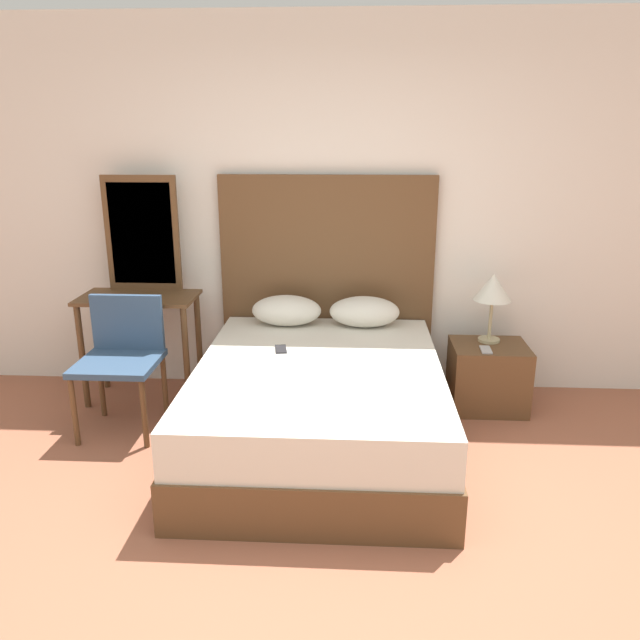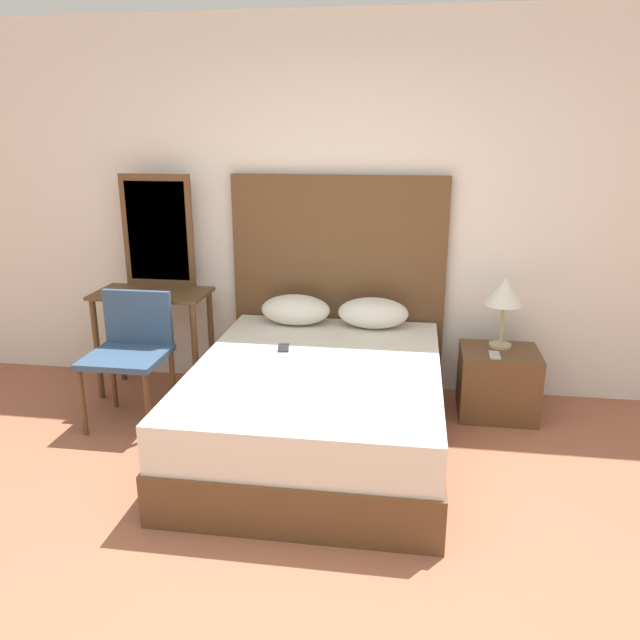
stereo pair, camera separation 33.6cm
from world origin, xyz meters
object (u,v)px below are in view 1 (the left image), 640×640
object	(u,v)px
table_lamp	(493,289)
vanity_desk	(140,318)
phone_on_nightstand	(486,350)
bed	(319,406)
chair	(122,352)
nightstand	(488,376)
phone_on_bed	(281,349)

from	to	relation	value
table_lamp	vanity_desk	size ratio (longest dim) A/B	0.60
phone_on_nightstand	vanity_desk	size ratio (longest dim) A/B	0.19
bed	table_lamp	bearing A→B (deg)	32.47
table_lamp	chair	xyz separation A→B (m)	(-2.48, -0.51, -0.33)
vanity_desk	phone_on_nightstand	bearing A→B (deg)	-3.11
nightstand	phone_on_nightstand	bearing A→B (deg)	-115.48
nightstand	chair	xyz separation A→B (m)	(-2.47, -0.43, 0.29)
phone_on_bed	table_lamp	xyz separation A→B (m)	(1.43, 0.50, 0.29)
phone_on_bed	vanity_desk	xyz separation A→B (m)	(-1.07, 0.44, 0.06)
bed	phone_on_bed	xyz separation A→B (m)	(-0.26, 0.24, 0.29)
phone_on_bed	chair	distance (m)	1.05
bed	vanity_desk	bearing A→B (deg)	153.01
phone_on_bed	phone_on_nightstand	xyz separation A→B (m)	(1.37, 0.31, -0.09)
bed	table_lamp	distance (m)	1.50
table_lamp	nightstand	bearing A→B (deg)	-93.81
phone_on_nightstand	chair	distance (m)	2.44
phone_on_bed	nightstand	bearing A→B (deg)	16.26
bed	phone_on_nightstand	xyz separation A→B (m)	(1.11, 0.55, 0.20)
table_lamp	vanity_desk	distance (m)	2.51
bed	chair	size ratio (longest dim) A/B	2.23
bed	table_lamp	world-z (taller)	table_lamp
nightstand	chair	bearing A→B (deg)	-170.24
phone_on_nightstand	chair	world-z (taller)	chair
bed	phone_on_nightstand	bearing A→B (deg)	26.13
bed	nightstand	world-z (taller)	bed
chair	phone_on_bed	bearing A→B (deg)	0.51
bed	vanity_desk	distance (m)	1.53
phone_on_nightstand	table_lamp	bearing A→B (deg)	73.60
bed	vanity_desk	size ratio (longest dim) A/B	2.36
phone_on_nightstand	chair	size ratio (longest dim) A/B	0.17
nightstand	table_lamp	distance (m)	0.62
vanity_desk	chair	distance (m)	0.46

